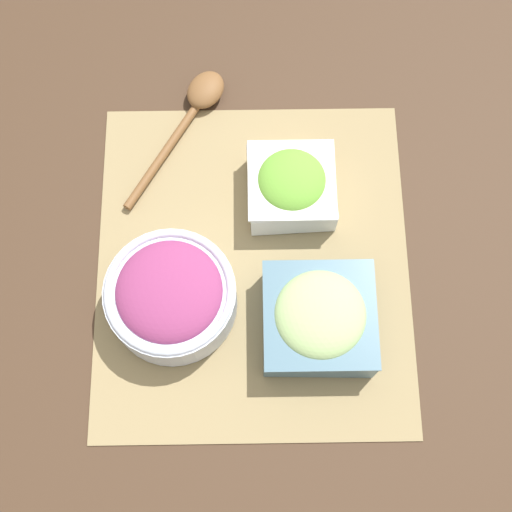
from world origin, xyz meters
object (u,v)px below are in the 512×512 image
(lettuce_bowl, at_px, (294,185))
(cucumber_bowl, at_px, (322,318))
(wooden_spoon, at_px, (198,105))
(onion_bowl, at_px, (174,295))

(lettuce_bowl, distance_m, cucumber_bowl, 0.19)
(lettuce_bowl, height_order, wooden_spoon, lettuce_bowl)
(lettuce_bowl, height_order, cucumber_bowl, cucumber_bowl)
(cucumber_bowl, bearing_deg, lettuce_bowl, 9.15)
(onion_bowl, height_order, lettuce_bowl, onion_bowl)
(lettuce_bowl, distance_m, wooden_spoon, 0.19)
(lettuce_bowl, relative_size, wooden_spoon, 0.54)
(onion_bowl, xyz_separation_m, wooden_spoon, (0.29, -0.03, -0.03))
(cucumber_bowl, bearing_deg, wooden_spoon, 26.76)
(wooden_spoon, bearing_deg, lettuce_bowl, -135.98)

